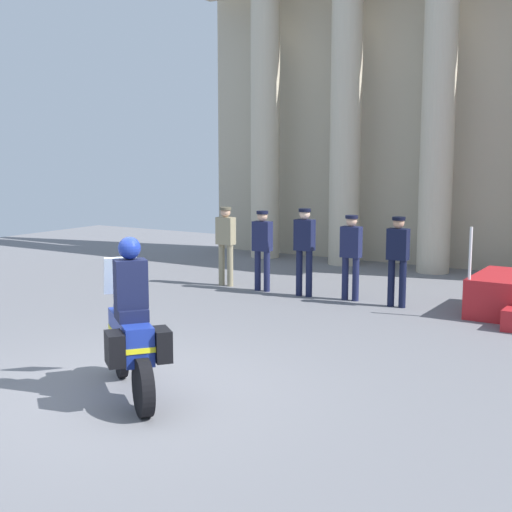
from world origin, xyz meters
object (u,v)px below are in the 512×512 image
officer_in_row_3 (351,250)px  officer_in_row_4 (398,254)px  officer_in_row_1 (262,244)px  officer_in_row_2 (304,245)px  officer_in_row_0 (226,239)px  motorcycle_with_rider (131,331)px

officer_in_row_3 → officer_in_row_4: size_ratio=0.98×
officer_in_row_1 → officer_in_row_3: 1.93m
officer_in_row_1 → officer_in_row_3: officer_in_row_1 is taller
officer_in_row_2 → officer_in_row_3: 0.96m
officer_in_row_1 → officer_in_row_2: size_ratio=0.95×
officer_in_row_2 → officer_in_row_4: bearing=179.1°
officer_in_row_0 → officer_in_row_3: officer_in_row_0 is taller
officer_in_row_0 → officer_in_row_4: bearing=177.4°
officer_in_row_2 → officer_in_row_0: bearing=-4.3°
officer_in_row_2 → motorcycle_with_rider: bearing=97.8°
officer_in_row_1 → officer_in_row_2: (0.98, -0.02, 0.06)m
officer_in_row_0 → officer_in_row_4: 3.86m
officer_in_row_1 → officer_in_row_4: (2.90, 0.01, 0.01)m
officer_in_row_1 → officer_in_row_2: officer_in_row_2 is taller
officer_in_row_1 → officer_in_row_3: size_ratio=1.00×
officer_in_row_0 → officer_in_row_3: (2.89, 0.02, -0.02)m
officer_in_row_0 → officer_in_row_2: bearing=175.7°
officer_in_row_1 → officer_in_row_3: (1.93, 0.10, -0.00)m
officer_in_row_2 → officer_in_row_4: 1.92m
officer_in_row_0 → motorcycle_with_rider: size_ratio=0.89×
officer_in_row_0 → officer_in_row_3: size_ratio=1.02×
motorcycle_with_rider → officer_in_row_2: bearing=-42.6°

